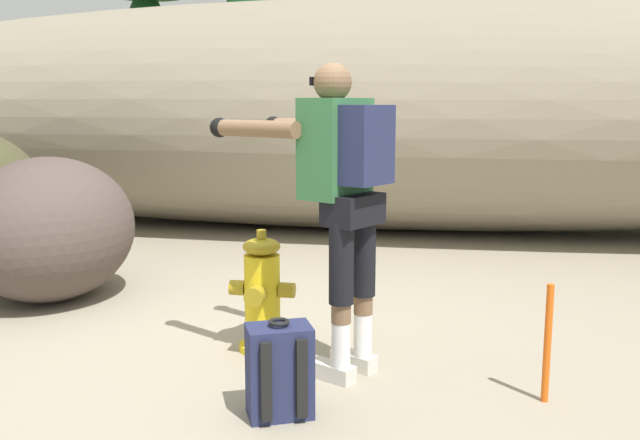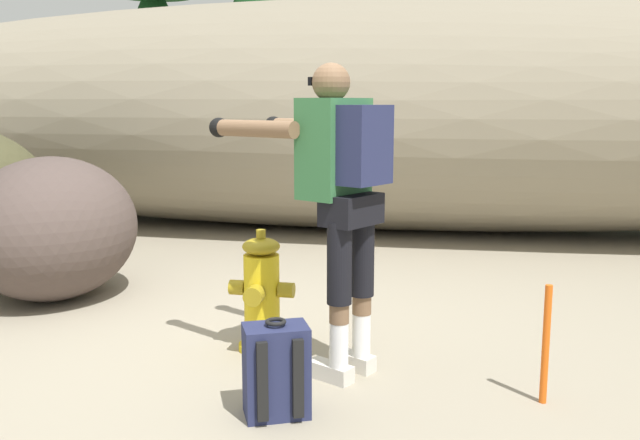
% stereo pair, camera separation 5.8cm
% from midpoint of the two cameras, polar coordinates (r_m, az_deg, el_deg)
% --- Properties ---
extents(ground_plane, '(56.00, 56.00, 0.04)m').
position_cam_midpoint_polar(ground_plane, '(4.25, -7.05, -10.88)').
color(ground_plane, gray).
extents(dirt_embankment, '(17.57, 3.20, 2.63)m').
position_cam_midpoint_polar(dirt_embankment, '(8.17, 2.06, 8.63)').
color(dirt_embankment, gray).
rests_on(dirt_embankment, ground_plane).
extents(fire_hydrant, '(0.39, 0.34, 0.73)m').
position_cam_midpoint_polar(fire_hydrant, '(4.13, -5.21, -6.25)').
color(fire_hydrant, gold).
rests_on(fire_hydrant, ground_plane).
extents(utility_worker, '(1.04, 0.80, 1.67)m').
position_cam_midpoint_polar(utility_worker, '(3.63, 1.06, 3.34)').
color(utility_worker, beige).
rests_on(utility_worker, ground_plane).
extents(spare_backpack, '(0.36, 0.35, 0.47)m').
position_cam_midpoint_polar(spare_backpack, '(3.34, -3.90, -12.36)').
color(spare_backpack, '#23284C').
rests_on(spare_backpack, ground_plane).
extents(boulder_mid, '(1.26, 1.43, 1.07)m').
position_cam_midpoint_polar(boulder_mid, '(5.52, -21.74, -0.70)').
color(boulder_mid, '#4B3E39').
rests_on(boulder_mid, ground_plane).
extents(pine_tree_far_left, '(2.82, 2.82, 6.53)m').
position_cam_midpoint_polar(pine_tree_far_left, '(16.75, -14.27, 15.95)').
color(pine_tree_far_left, '#47331E').
rests_on(pine_tree_far_left, ground_plane).
extents(pine_tree_right, '(2.31, 2.31, 5.11)m').
position_cam_midpoint_polar(pine_tree_right, '(15.33, 18.26, 13.95)').
color(pine_tree_right, '#47331E').
rests_on(pine_tree_right, ground_plane).
extents(survey_stake, '(0.04, 0.04, 0.60)m').
position_cam_midpoint_polar(survey_stake, '(3.60, 17.84, -9.69)').
color(survey_stake, '#E55914').
rests_on(survey_stake, ground_plane).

